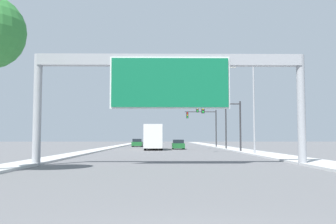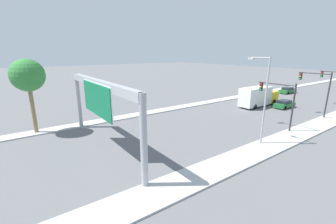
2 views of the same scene
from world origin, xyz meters
name	(u,v)px [view 2 (image 2 of 2)]	position (x,y,z in m)	size (l,w,h in m)	color
median_strip_left	(262,93)	(-9.00, 60.00, 0.07)	(2.00, 120.00, 0.15)	#BBBBBB
sign_gantry	(99,96)	(0.00, 17.89, 5.34)	(16.91, 0.73, 6.89)	#9EA0A5
car_far_right	(288,90)	(-5.25, 64.52, 0.69)	(1.83, 4.78, 1.46)	#1E662D
car_near_left	(284,104)	(1.75, 49.64, 0.66)	(1.77, 4.22, 1.40)	#1E662D
truck_box_primary	(258,97)	(-1.75, 47.01, 1.74)	(2.45, 8.96, 3.44)	yellow
traffic_light_near_intersection	(281,98)	(6.93, 38.00, 4.02)	(4.79, 0.32, 5.90)	#2D2D30
traffic_light_mid_block	(319,87)	(7.13, 48.00, 4.49)	(4.51, 0.32, 6.68)	#2D2D30
palm_tree_foreground	(28,76)	(-9.04, 13.02, 6.80)	(3.66, 3.66, 8.73)	#8C704C
street_lamp_right	(263,95)	(8.32, 31.79, 5.27)	(2.45, 0.28, 9.02)	#9EA0A5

